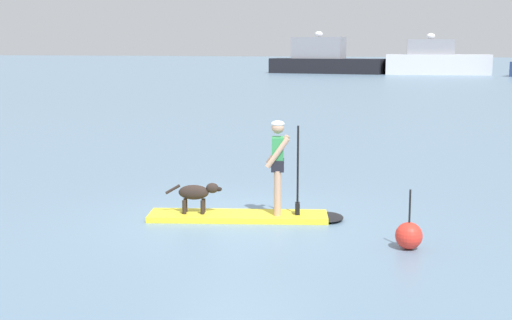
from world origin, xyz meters
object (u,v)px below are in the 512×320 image
at_px(moored_boat_center, 324,60).
at_px(marker_buoy, 409,236).
at_px(paddleboard, 251,216).
at_px(person_paddler, 279,161).
at_px(dog, 197,193).
at_px(moored_boat_outer, 436,61).

xyz_separation_m(moored_boat_center, marker_buoy, (17.26, -68.80, -1.30)).
distance_m(paddleboard, marker_buoy, 3.02).
relative_size(person_paddler, marker_buoy, 1.81).
bearing_deg(paddleboard, moored_boat_center, 102.01).
xyz_separation_m(dog, marker_buoy, (3.76, -0.76, -0.25)).
relative_size(paddleboard, moored_boat_outer, 0.31).
distance_m(person_paddler, moored_boat_outer, 68.05).
xyz_separation_m(dog, moored_boat_center, (-13.50, 68.04, 1.05)).
xyz_separation_m(moored_boat_center, moored_boat_outer, (12.31, 0.36, -0.03)).
bearing_deg(person_paddler, dog, -163.99).
bearing_deg(dog, moored_boat_outer, 90.99).
bearing_deg(moored_boat_center, marker_buoy, -75.92).
bearing_deg(dog, marker_buoy, -11.35).
height_order(dog, marker_buoy, marker_buoy).
bearing_deg(dog, person_paddler, 16.01).
distance_m(moored_boat_outer, marker_buoy, 69.34).
xyz_separation_m(person_paddler, dog, (-1.38, -0.40, -0.59)).
bearing_deg(person_paddler, marker_buoy, -25.80).
height_order(person_paddler, moored_boat_outer, moored_boat_outer).
height_order(moored_boat_center, marker_buoy, moored_boat_center).
distance_m(paddleboard, moored_boat_outer, 68.18).
height_order(paddleboard, marker_buoy, marker_buoy).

